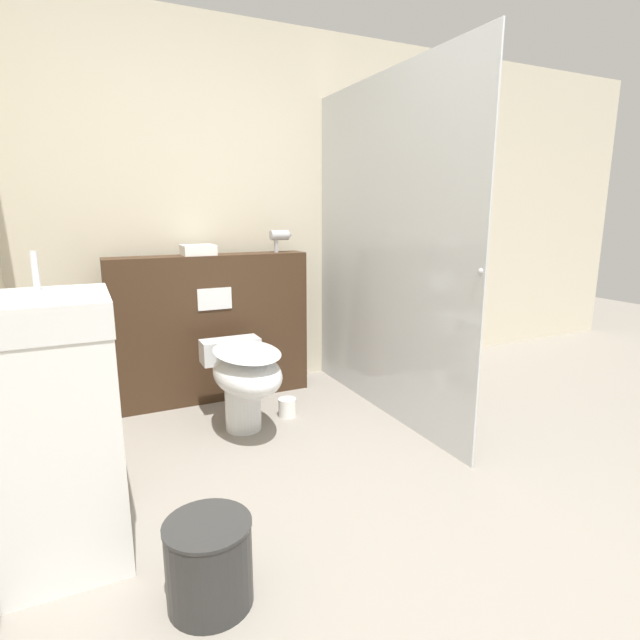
% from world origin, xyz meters
% --- Properties ---
extents(ground_plane, '(12.00, 12.00, 0.00)m').
position_xyz_m(ground_plane, '(0.00, 0.00, 0.00)').
color(ground_plane, gray).
extents(wall_back, '(8.00, 0.06, 2.50)m').
position_xyz_m(wall_back, '(0.00, 2.26, 1.25)').
color(wall_back, beige).
rests_on(wall_back, ground_plane).
extents(partition_panel, '(1.30, 0.22, 0.98)m').
position_xyz_m(partition_panel, '(-0.15, 2.03, 0.49)').
color(partition_panel, '#3D2819').
rests_on(partition_panel, ground_plane).
extents(shower_glass, '(0.04, 1.72, 2.05)m').
position_xyz_m(shower_glass, '(0.77, 1.36, 1.02)').
color(shower_glass, silver).
rests_on(shower_glass, ground_plane).
extents(toilet, '(0.36, 0.70, 0.51)m').
position_xyz_m(toilet, '(-0.13, 1.40, 0.35)').
color(toilet, white).
rests_on(toilet, ground_plane).
extents(sink_vanity, '(0.45, 0.47, 1.12)m').
position_xyz_m(sink_vanity, '(-1.05, 0.66, 0.49)').
color(sink_vanity, white).
rests_on(sink_vanity, ground_plane).
extents(hair_drier, '(0.16, 0.07, 0.15)m').
position_xyz_m(hair_drier, '(0.35, 2.02, 1.09)').
color(hair_drier, '#B7B7BC').
rests_on(hair_drier, partition_panel).
extents(folded_towel, '(0.20, 0.20, 0.07)m').
position_xyz_m(folded_towel, '(-0.21, 2.04, 1.01)').
color(folded_towel, white).
rests_on(folded_towel, partition_panel).
extents(spare_toilet_roll, '(0.11, 0.11, 0.11)m').
position_xyz_m(spare_toilet_roll, '(0.18, 1.51, 0.06)').
color(spare_toilet_roll, white).
rests_on(spare_toilet_roll, ground_plane).
extents(waste_bin, '(0.28, 0.28, 0.29)m').
position_xyz_m(waste_bin, '(-0.62, 0.20, 0.15)').
color(waste_bin, '#2D2D2D').
rests_on(waste_bin, ground_plane).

